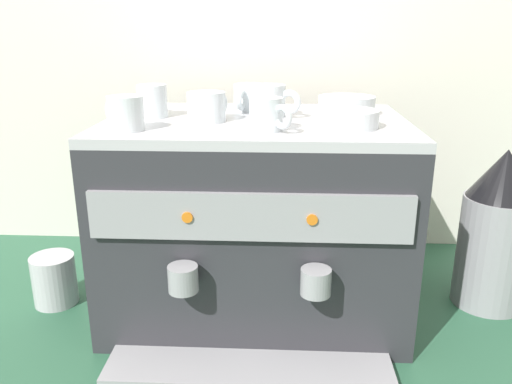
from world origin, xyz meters
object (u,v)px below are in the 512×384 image
(ceramic_cup_5, at_px, (249,98))
(milk_pitcher, at_px, (54,280))
(coffee_grinder, at_px, (496,231))
(ceramic_cup_3, at_px, (207,107))
(ceramic_cup_4, at_px, (152,101))
(ceramic_cup_1, at_px, (125,113))
(ceramic_cup_2, at_px, (268,114))
(ceramic_bowl_0, at_px, (349,119))
(ceramic_bowl_1, at_px, (346,106))
(ceramic_cup_0, at_px, (269,101))
(espresso_machine, at_px, (256,217))

(ceramic_cup_5, relative_size, milk_pitcher, 0.91)
(coffee_grinder, bearing_deg, ceramic_cup_3, -174.90)
(ceramic_cup_4, height_order, coffee_grinder, ceramic_cup_4)
(ceramic_cup_1, height_order, milk_pitcher, ceramic_cup_1)
(ceramic_cup_2, distance_m, ceramic_bowl_0, 0.16)
(ceramic_cup_1, height_order, ceramic_bowl_1, ceramic_cup_1)
(ceramic_cup_1, distance_m, ceramic_bowl_0, 0.43)
(ceramic_cup_0, distance_m, coffee_grinder, 0.60)
(espresso_machine, bearing_deg, ceramic_cup_0, 51.20)
(ceramic_cup_0, xyz_separation_m, coffee_grinder, (0.52, -0.00, -0.29))
(ceramic_cup_2, distance_m, ceramic_bowl_1, 0.26)
(ceramic_cup_1, xyz_separation_m, ceramic_bowl_0, (0.43, 0.05, -0.02))
(ceramic_bowl_0, xyz_separation_m, coffee_grinder, (0.36, 0.11, -0.27))
(ceramic_bowl_0, bearing_deg, ceramic_cup_1, -173.17)
(ceramic_cup_4, relative_size, ceramic_cup_5, 0.92)
(ceramic_bowl_1, xyz_separation_m, milk_pitcher, (-0.68, -0.10, -0.40))
(ceramic_cup_4, bearing_deg, coffee_grinder, 0.94)
(ceramic_cup_1, distance_m, ceramic_cup_2, 0.27)
(ceramic_cup_2, bearing_deg, ceramic_bowl_1, 49.17)
(ceramic_cup_0, xyz_separation_m, ceramic_cup_3, (-0.13, -0.06, -0.00))
(ceramic_cup_4, xyz_separation_m, milk_pitcher, (-0.25, -0.04, -0.42))
(ceramic_bowl_0, distance_m, coffee_grinder, 0.47)
(ceramic_cup_2, relative_size, ceramic_cup_3, 0.76)
(espresso_machine, relative_size, ceramic_cup_1, 7.08)
(ceramic_cup_0, bearing_deg, ceramic_cup_5, 121.79)
(ceramic_cup_1, bearing_deg, espresso_machine, 28.36)
(ceramic_cup_5, relative_size, coffee_grinder, 0.29)
(ceramic_cup_2, relative_size, ceramic_cup_4, 0.83)
(espresso_machine, relative_size, ceramic_cup_5, 5.89)
(ceramic_bowl_1, bearing_deg, ceramic_bowl_0, -95.04)
(ceramic_cup_1, distance_m, coffee_grinder, 0.86)
(ceramic_bowl_1, bearing_deg, ceramic_cup_0, -166.82)
(ceramic_cup_4, bearing_deg, ceramic_bowl_0, -13.23)
(coffee_grinder, relative_size, milk_pitcher, 3.13)
(ceramic_cup_0, xyz_separation_m, ceramic_bowl_1, (0.17, 0.04, -0.02))
(ceramic_bowl_0, height_order, coffee_grinder, ceramic_bowl_0)
(ceramic_cup_1, height_order, ceramic_cup_4, ceramic_cup_4)
(ceramic_cup_0, relative_size, ceramic_cup_1, 1.26)
(ceramic_cup_0, xyz_separation_m, ceramic_cup_4, (-0.25, -0.02, 0.00))
(ceramic_cup_5, bearing_deg, espresso_machine, -79.47)
(ceramic_cup_0, relative_size, ceramic_cup_2, 1.37)
(ceramic_bowl_1, distance_m, milk_pitcher, 0.79)
(espresso_machine, distance_m, ceramic_cup_0, 0.26)
(ceramic_bowl_1, bearing_deg, coffee_grinder, -7.16)
(ceramic_bowl_0, height_order, ceramic_bowl_1, ceramic_bowl_1)
(ceramic_bowl_0, bearing_deg, milk_pitcher, 175.15)
(ceramic_cup_2, xyz_separation_m, milk_pitcher, (-0.51, 0.10, -0.41))
(coffee_grinder, bearing_deg, milk_pitcher, -177.02)
(ceramic_cup_2, height_order, ceramic_cup_3, ceramic_cup_2)
(ceramic_cup_0, xyz_separation_m, ceramic_cup_2, (0.00, -0.16, -0.00))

